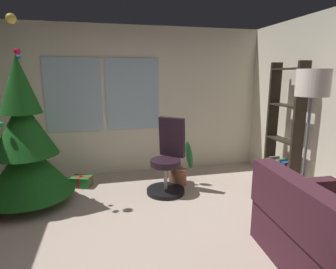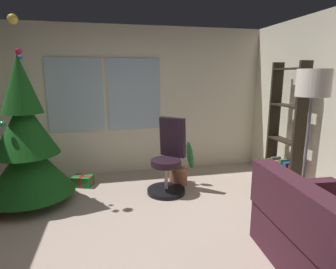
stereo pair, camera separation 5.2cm
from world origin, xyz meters
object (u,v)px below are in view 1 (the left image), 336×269
at_px(gift_box_green, 82,181).
at_px(floor_lamp, 312,96).
at_px(office_chair, 168,164).
at_px(bookshelf, 283,136).
at_px(potted_plant, 177,167).
at_px(holiday_tree, 26,146).

bearing_deg(gift_box_green, floor_lamp, -35.39).
height_order(office_chair, floor_lamp, floor_lamp).
distance_m(bookshelf, potted_plant, 1.67).
relative_size(holiday_tree, office_chair, 2.18).
distance_m(floor_lamp, potted_plant, 2.21).
bearing_deg(holiday_tree, floor_lamp, -22.48).
height_order(holiday_tree, bookshelf, holiday_tree).
bearing_deg(office_chair, bookshelf, -9.38).
xyz_separation_m(holiday_tree, potted_plant, (2.09, 0.25, -0.53)).
relative_size(office_chair, floor_lamp, 0.62).
height_order(holiday_tree, office_chair, holiday_tree).
xyz_separation_m(gift_box_green, floor_lamp, (2.51, -1.78, 1.41)).
height_order(bookshelf, floor_lamp, bookshelf).
height_order(floor_lamp, potted_plant, floor_lamp).
relative_size(office_chair, potted_plant, 1.55).
distance_m(gift_box_green, bookshelf, 3.15).
xyz_separation_m(gift_box_green, potted_plant, (1.48, -0.24, 0.20)).
distance_m(office_chair, bookshelf, 1.76).
relative_size(holiday_tree, floor_lamp, 1.36).
relative_size(bookshelf, potted_plant, 2.65).
distance_m(gift_box_green, floor_lamp, 3.39).
distance_m(office_chair, floor_lamp, 2.08).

